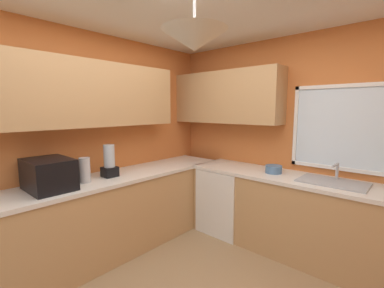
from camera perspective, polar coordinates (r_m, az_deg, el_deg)
room_shell at (r=2.36m, az=1.27°, el=9.25°), size 3.54×3.82×2.57m
counter_run_left at (r=3.15m, az=-19.75°, el=-15.13°), size 0.65×3.43×0.89m
counter_run_back at (r=3.28m, az=22.22°, el=-14.35°), size 2.63×0.65×0.89m
dishwasher at (r=3.66m, az=7.59°, el=-11.90°), size 0.60×0.60×0.85m
microwave at (r=2.80m, az=-28.76°, el=-5.81°), size 0.48×0.36×0.29m
kettle at (r=2.91m, az=-22.35°, el=-5.28°), size 0.11×0.11×0.26m
sink_assembly at (r=3.06m, az=28.31°, el=-7.28°), size 0.64×0.40×0.19m
bowl at (r=3.24m, az=17.37°, el=-5.27°), size 0.19×0.19×0.09m
blender_appliance at (r=3.05m, az=-17.56°, el=-3.84°), size 0.15×0.15×0.36m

